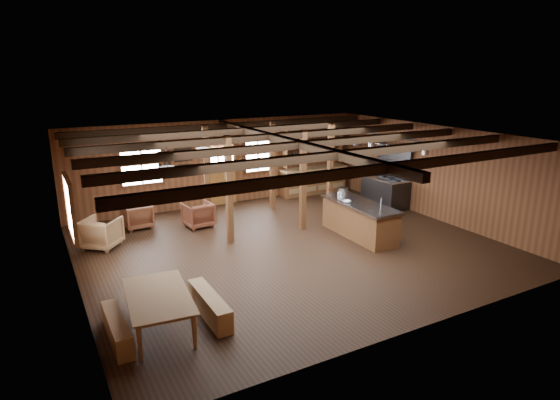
% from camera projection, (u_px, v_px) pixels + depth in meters
% --- Properties ---
extents(room, '(10.04, 9.04, 2.84)m').
position_uv_depth(room, '(290.00, 193.00, 11.58)').
color(room, black).
rests_on(room, ground).
extents(ceiling_joists, '(9.80, 8.82, 0.18)m').
position_uv_depth(ceiling_joists, '(286.00, 141.00, 11.38)').
color(ceiling_joists, black).
rests_on(ceiling_joists, ceiling).
extents(timber_posts, '(3.95, 2.35, 2.80)m').
position_uv_depth(timber_posts, '(270.00, 175.00, 13.58)').
color(timber_posts, '#3F2412').
rests_on(timber_posts, floor).
extents(back_door, '(1.02, 0.08, 2.15)m').
position_uv_depth(back_door, '(223.00, 178.00, 15.48)').
color(back_door, brown).
rests_on(back_door, floor).
extents(window_back_left, '(1.32, 0.06, 1.32)m').
position_uv_depth(window_back_left, '(141.00, 164.00, 14.09)').
color(window_back_left, white).
rests_on(window_back_left, wall_back).
extents(window_back_right, '(1.02, 0.06, 1.32)m').
position_uv_depth(window_back_right, '(258.00, 154.00, 15.89)').
color(window_back_right, white).
rests_on(window_back_right, wall_back).
extents(window_left, '(0.14, 1.24, 1.32)m').
position_uv_depth(window_left, '(70.00, 208.00, 9.65)').
color(window_left, white).
rests_on(window_left, wall_back).
extents(notice_boards, '(1.08, 0.03, 0.90)m').
position_uv_depth(notice_boards, '(177.00, 160.00, 14.58)').
color(notice_boards, silver).
rests_on(notice_boards, wall_back).
extents(back_counter, '(2.55, 0.60, 2.45)m').
position_uv_depth(back_counter, '(313.00, 177.00, 16.92)').
color(back_counter, '#5B301B').
rests_on(back_counter, floor).
extents(pendant_lamps, '(1.86, 2.36, 0.66)m').
position_uv_depth(pendant_lamps, '(187.00, 161.00, 11.15)').
color(pendant_lamps, '#29292B').
rests_on(pendant_lamps, ceiling).
extents(pot_rack, '(0.41, 3.00, 0.44)m').
position_uv_depth(pot_rack, '(387.00, 146.00, 13.24)').
color(pot_rack, '#29292B').
rests_on(pot_rack, ceiling).
extents(kitchen_island, '(0.93, 2.52, 1.20)m').
position_uv_depth(kitchen_island, '(359.00, 219.00, 12.58)').
color(kitchen_island, '#5B301B').
rests_on(kitchen_island, floor).
extents(step_stool, '(0.57, 0.47, 0.44)m').
position_uv_depth(step_stool, '(377.00, 219.00, 13.42)').
color(step_stool, '#986D45').
rests_on(step_stool, floor).
extents(commercial_range, '(0.84, 1.64, 2.03)m').
position_uv_depth(commercial_range, '(387.00, 186.00, 15.35)').
color(commercial_range, '#29292B').
rests_on(commercial_range, floor).
extents(dining_table, '(1.22, 1.95, 0.65)m').
position_uv_depth(dining_table, '(161.00, 311.00, 8.09)').
color(dining_table, olive).
rests_on(dining_table, floor).
extents(bench_wall, '(0.27, 1.47, 0.40)m').
position_uv_depth(bench_wall, '(117.00, 329.00, 7.77)').
color(bench_wall, '#986D45').
rests_on(bench_wall, floor).
extents(bench_aisle, '(0.29, 1.57, 0.43)m').
position_uv_depth(bench_aisle, '(210.00, 305.00, 8.52)').
color(bench_aisle, '#986D45').
rests_on(bench_aisle, floor).
extents(armchair_a, '(0.79, 0.81, 0.70)m').
position_uv_depth(armchair_a, '(137.00, 216.00, 13.26)').
color(armchair_a, brown).
rests_on(armchair_a, floor).
extents(armchair_b, '(0.82, 0.84, 0.70)m').
position_uv_depth(armchair_b, '(198.00, 215.00, 13.37)').
color(armchair_b, '#5A2B1B').
rests_on(armchair_b, floor).
extents(armchair_c, '(1.18, 1.18, 0.77)m').
position_uv_depth(armchair_c, '(101.00, 233.00, 11.78)').
color(armchair_c, olive).
rests_on(armchair_c, floor).
extents(counter_pot, '(0.29, 0.29, 0.17)m').
position_uv_depth(counter_pot, '(343.00, 191.00, 13.33)').
color(counter_pot, '#ADAFB4').
rests_on(counter_pot, kitchen_island).
extents(bowl, '(0.28, 0.28, 0.06)m').
position_uv_depth(bowl, '(347.00, 202.00, 12.43)').
color(bowl, silver).
rests_on(bowl, kitchen_island).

